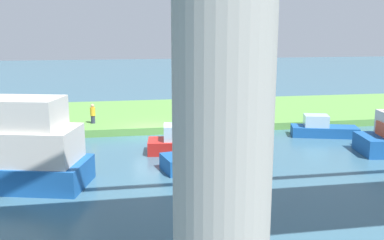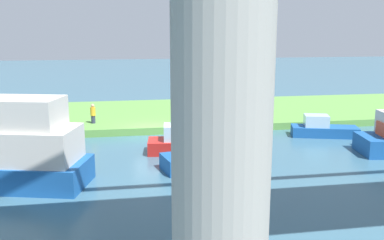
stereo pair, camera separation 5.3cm
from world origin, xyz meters
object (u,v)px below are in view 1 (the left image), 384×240
Objects in this scene: mooring_post at (26,121)px; skiff_small at (188,143)px; bridge_pylon at (223,102)px; person_on_bank at (93,114)px; motorboat_red at (322,129)px; riverboat_paddlewheel at (209,156)px.

mooring_post is 0.18× the size of skiff_small.
bridge_pylon is 11.28× the size of mooring_post.
person_on_bank reaches higher than mooring_post.
bridge_pylon is at bearing 101.31° from person_on_bank.
mooring_post is at bearing -67.06° from bridge_pylon.
bridge_pylon is 20.27m from motorboat_red.
mooring_post is at bearing -40.77° from riverboat_paddlewheel.
skiff_small is 0.96× the size of riverboat_paddlewheel.
bridge_pylon is 12.20m from riverboat_paddlewheel.
person_on_bank is 1.48× the size of mooring_post.
bridge_pylon is 7.60× the size of person_on_bank.
riverboat_paddlewheel reaches higher than motorboat_red.
skiff_small reaches higher than motorboat_red.
mooring_post is (8.58, -20.27, -4.32)m from bridge_pylon.
bridge_pylon is 22.43m from mooring_post.
motorboat_red is (-15.16, 4.46, -0.69)m from person_on_bank.
bridge_pylon is at bearing 112.94° from mooring_post.
riverboat_paddlewheel is (8.91, 5.27, 0.09)m from motorboat_red.
bridge_pylon reaches higher than skiff_small.
motorboat_red is at bearing -166.32° from skiff_small.
bridge_pylon is 1.98× the size of riverboat_paddlewheel.
bridge_pylon is at bearing 83.88° from skiff_small.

